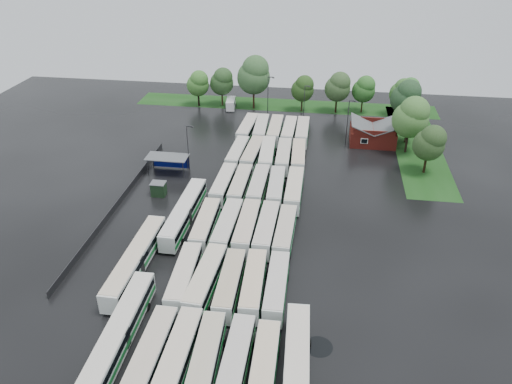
# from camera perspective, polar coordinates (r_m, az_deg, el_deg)

# --- Properties ---
(ground) EXTENTS (160.00, 160.00, 0.00)m
(ground) POSITION_cam_1_polar(r_m,az_deg,el_deg) (79.82, -2.69, -5.66)
(ground) COLOR black
(ground) RESTS_ON ground
(brick_building) EXTENTS (10.07, 8.60, 5.39)m
(brick_building) POSITION_cam_1_polar(r_m,az_deg,el_deg) (115.94, 13.17, 6.36)
(brick_building) COLOR maroon
(brick_building) RESTS_ON ground
(wash_shed) EXTENTS (8.20, 4.20, 3.58)m
(wash_shed) POSITION_cam_1_polar(r_m,az_deg,el_deg) (100.79, -10.04, 3.80)
(wash_shed) COLOR #2D2D30
(wash_shed) RESTS_ON ground
(utility_hut) EXTENTS (2.70, 2.20, 2.62)m
(utility_hut) POSITION_cam_1_polar(r_m,az_deg,el_deg) (93.34, -11.07, 0.35)
(utility_hut) COLOR black
(utility_hut) RESTS_ON ground
(grass_strip_north) EXTENTS (80.00, 10.00, 0.01)m
(grass_strip_north) POSITION_cam_1_polar(r_m,az_deg,el_deg) (137.14, 3.28, 9.88)
(grass_strip_north) COLOR #153F11
(grass_strip_north) RESTS_ON ground
(grass_strip_east) EXTENTS (10.00, 50.00, 0.01)m
(grass_strip_east) POSITION_cam_1_polar(r_m,az_deg,el_deg) (118.04, 17.91, 5.11)
(grass_strip_east) COLOR #153F11
(grass_strip_east) RESTS_ON ground
(west_fence) EXTENTS (0.10, 50.00, 1.20)m
(west_fence) POSITION_cam_1_polar(r_m,az_deg,el_deg) (92.11, -15.45, -1.16)
(west_fence) COLOR #2D2D30
(west_fence) RESTS_ON ground
(bus_r0c0) EXTENTS (2.78, 13.01, 3.62)m
(bus_r0c0) POSITION_cam_1_polar(r_m,az_deg,el_deg) (60.63, -11.93, -17.78)
(bus_r0c0) COLOR silver
(bus_r0c0) RESTS_ON ground
(bus_r0c1) EXTENTS (2.77, 12.86, 3.58)m
(bus_r0c1) POSITION_cam_1_polar(r_m,az_deg,el_deg) (60.04, -8.86, -18.03)
(bus_r0c1) COLOR silver
(bus_r0c1) RESTS_ON ground
(bus_r0c2) EXTENTS (3.30, 12.84, 3.54)m
(bus_r0c2) POSITION_cam_1_polar(r_m,az_deg,el_deg) (59.23, -5.77, -18.64)
(bus_r0c2) COLOR silver
(bus_r0c2) RESTS_ON ground
(bus_r0c3) EXTENTS (2.69, 12.50, 3.48)m
(bus_r0c3) POSITION_cam_1_polar(r_m,az_deg,el_deg) (58.85, -2.35, -18.94)
(bus_r0c3) COLOR silver
(bus_r0c3) RESTS_ON ground
(bus_r0c4) EXTENTS (2.90, 12.50, 3.47)m
(bus_r0c4) POSITION_cam_1_polar(r_m,az_deg,el_deg) (58.19, 0.91, -19.65)
(bus_r0c4) COLOR silver
(bus_r0c4) RESTS_ON ground
(bus_r1c0) EXTENTS (3.32, 12.82, 3.53)m
(bus_r1c0) POSITION_cam_1_polar(r_m,az_deg,el_deg) (70.20, -8.21, -9.66)
(bus_r1c0) COLOR silver
(bus_r1c0) RESTS_ON ground
(bus_r1c1) EXTENTS (3.39, 13.16, 3.63)m
(bus_r1c1) POSITION_cam_1_polar(r_m,az_deg,el_deg) (69.36, -5.75, -9.97)
(bus_r1c1) COLOR silver
(bus_r1c1) RESTS_ON ground
(bus_r1c2) EXTENTS (2.92, 12.53, 3.47)m
(bus_r1c2) POSITION_cam_1_polar(r_m,az_deg,el_deg) (68.54, -3.02, -10.50)
(bus_r1c2) COLOR silver
(bus_r1c2) RESTS_ON ground
(bus_r1c3) EXTENTS (3.20, 12.58, 3.47)m
(bus_r1c3) POSITION_cam_1_polar(r_m,az_deg,el_deg) (68.38, -0.29, -10.56)
(bus_r1c3) COLOR silver
(bus_r1c3) RESTS_ON ground
(bus_r1c4) EXTENTS (2.87, 12.46, 3.46)m
(bus_r1c4) POSITION_cam_1_polar(r_m,az_deg,el_deg) (68.08, 2.36, -10.82)
(bus_r1c4) COLOR silver
(bus_r1c4) RESTS_ON ground
(bus_r2c0) EXTENTS (2.96, 12.64, 3.50)m
(bus_r2c0) POSITION_cam_1_polar(r_m,az_deg,el_deg) (80.54, -5.79, -3.79)
(bus_r2c0) COLOR silver
(bus_r2c0) RESTS_ON ground
(bus_r2c1) EXTENTS (2.96, 12.96, 3.60)m
(bus_r2c1) POSITION_cam_1_polar(r_m,az_deg,el_deg) (79.84, -3.29, -3.96)
(bus_r2c1) COLOR silver
(bus_r2c1) RESTS_ON ground
(bus_r2c2) EXTENTS (2.83, 13.06, 3.63)m
(bus_r2c2) POSITION_cam_1_polar(r_m,az_deg,el_deg) (79.42, -1.05, -4.09)
(bus_r2c2) COLOR silver
(bus_r2c2) RESTS_ON ground
(bus_r2c3) EXTENTS (2.89, 12.96, 3.60)m
(bus_r2c3) POSITION_cam_1_polar(r_m,az_deg,el_deg) (79.04, 1.21, -4.29)
(bus_r2c3) COLOR silver
(bus_r2c3) RESTS_ON ground
(bus_r2c4) EXTENTS (2.80, 12.37, 3.43)m
(bus_r2c4) POSITION_cam_1_polar(r_m,az_deg,el_deg) (78.62, 3.33, -4.62)
(bus_r2c4) COLOR silver
(bus_r2c4) RESTS_ON ground
(bus_r3c0) EXTENTS (2.84, 12.42, 3.44)m
(bus_r3c0) POSITION_cam_1_polar(r_m,az_deg,el_deg) (92.08, -3.73, 0.86)
(bus_r3c0) COLOR silver
(bus_r3c0) RESTS_ON ground
(bus_r3c1) EXTENTS (2.69, 12.42, 3.45)m
(bus_r3c1) POSITION_cam_1_polar(r_m,az_deg,el_deg) (91.52, -1.81, 0.73)
(bus_r3c1) COLOR silver
(bus_r3c1) RESTS_ON ground
(bus_r3c2) EXTENTS (2.70, 12.62, 3.51)m
(bus_r3c2) POSITION_cam_1_polar(r_m,az_deg,el_deg) (91.17, 0.28, 0.65)
(bus_r3c2) COLOR silver
(bus_r3c2) RESTS_ON ground
(bus_r3c3) EXTENTS (3.09, 12.55, 3.47)m
(bus_r3c3) POSITION_cam_1_polar(r_m,az_deg,el_deg) (90.73, 2.31, 0.45)
(bus_r3c3) COLOR silver
(bus_r3c3) RESTS_ON ground
(bus_r3c4) EXTENTS (2.87, 13.05, 3.63)m
(bus_r3c4) POSITION_cam_1_polar(r_m,az_deg,el_deg) (90.11, 4.38, 0.22)
(bus_r3c4) COLOR silver
(bus_r3c4) RESTS_ON ground
(bus_r4c0) EXTENTS (3.03, 12.49, 3.45)m
(bus_r4c0) POSITION_cam_1_polar(r_m,az_deg,el_deg) (103.84, -2.12, 4.39)
(bus_r4c0) COLOR silver
(bus_r4c0) RESTS_ON ground
(bus_r4c1) EXTENTS (3.33, 12.89, 3.55)m
(bus_r4c1) POSITION_cam_1_polar(r_m,az_deg,el_deg) (103.49, -0.38, 4.35)
(bus_r4c1) COLOR silver
(bus_r4c1) RESTS_ON ground
(bus_r4c2) EXTENTS (3.43, 13.16, 3.63)m
(bus_r4c2) POSITION_cam_1_polar(r_m,az_deg,el_deg) (102.94, 1.29, 4.23)
(bus_r4c2) COLOR silver
(bus_r4c2) RESTS_ON ground
(bus_r4c3) EXTENTS (3.10, 12.69, 3.51)m
(bus_r4c3) POSITION_cam_1_polar(r_m,az_deg,el_deg) (102.67, 3.16, 4.08)
(bus_r4c3) COLOR silver
(bus_r4c3) RESTS_ON ground
(bus_r4c4) EXTENTS (3.19, 12.61, 3.48)m
(bus_r4c4) POSITION_cam_1_polar(r_m,az_deg,el_deg) (102.69, 4.87, 4.01)
(bus_r4c4) COLOR silver
(bus_r4c4) RESTS_ON ground
(bus_r5c0) EXTENTS (3.32, 13.14, 3.63)m
(bus_r5c0) POSITION_cam_1_polar(r_m,az_deg,el_deg) (115.90, -0.97, 7.22)
(bus_r5c0) COLOR silver
(bus_r5c0) RESTS_ON ground
(bus_r5c1) EXTENTS (3.22, 12.87, 3.56)m
(bus_r5c1) POSITION_cam_1_polar(r_m,az_deg,el_deg) (115.69, 0.59, 7.16)
(bus_r5c1) COLOR silver
(bus_r5c1) RESTS_ON ground
(bus_r5c2) EXTENTS (2.90, 12.93, 3.59)m
(bus_r5c2) POSITION_cam_1_polar(r_m,az_deg,el_deg) (115.13, 2.20, 7.03)
(bus_r5c2) COLOR silver
(bus_r5c2) RESTS_ON ground
(bus_r5c3) EXTENTS (2.74, 12.56, 3.49)m
(bus_r5c3) POSITION_cam_1_polar(r_m,az_deg,el_deg) (114.87, 3.79, 6.90)
(bus_r5c3) COLOR silver
(bus_r5c3) RESTS_ON ground
(bus_r5c4) EXTENTS (2.84, 12.69, 3.52)m
(bus_r5c4) POSITION_cam_1_polar(r_m,az_deg,el_deg) (114.76, 5.31, 6.83)
(bus_r5c4) COLOR silver
(bus_r5c4) RESTS_ON ground
(artic_bus_west_a) EXTENTS (3.04, 19.05, 3.53)m
(artic_bus_west_a) POSITION_cam_1_polar(r_m,az_deg,el_deg) (64.11, -15.24, -15.12)
(artic_bus_west_a) COLOR silver
(artic_bus_west_a) RESTS_ON ground
(artic_bus_west_b) EXTENTS (3.07, 19.17, 3.55)m
(artic_bus_west_b) POSITION_cam_1_polar(r_m,az_deg,el_deg) (84.07, -8.20, -2.36)
(artic_bus_west_b) COLOR silver
(artic_bus_west_b) RESTS_ON ground
(artic_bus_west_c) EXTENTS (2.97, 19.48, 3.61)m
(artic_bus_west_c) POSITION_cam_1_polar(r_m,az_deg,el_deg) (74.52, -13.58, -7.59)
(artic_bus_west_c) COLOR silver
(artic_bus_west_c) RESTS_ON ground
(artic_bus_east) EXTENTS (3.68, 19.56, 3.61)m
(artic_bus_east) POSITION_cam_1_polar(r_m,az_deg,el_deg) (57.70, 4.61, -20.20)
(artic_bus_east) COLOR silver
(artic_bus_east) RESTS_ON ground
(minibus) EXTENTS (2.79, 6.05, 2.56)m
(minibus) POSITION_cam_1_polar(r_m,az_deg,el_deg) (134.17, -2.90, 10.08)
(minibus) COLOR white
(minibus) RESTS_ON ground
(tree_north_0) EXTENTS (5.90, 5.89, 9.75)m
(tree_north_0) POSITION_cam_1_polar(r_m,az_deg,el_deg) (135.26, -6.62, 12.25)
(tree_north_0) COLOR black
(tree_north_0) RESTS_ON ground
(tree_north_1) EXTENTS (6.24, 6.24, 10.34)m
(tree_north_1) POSITION_cam_1_polar(r_m,az_deg,el_deg) (135.01, -3.89, 12.52)
(tree_north_1) COLOR #3D2718
(tree_north_1) RESTS_ON ground
(tree_north_2) EXTENTS (8.58, 8.58, 14.22)m
(tree_north_2) POSITION_cam_1_polar(r_m,az_deg,el_deg) (131.60, -0.20, 13.27)
(tree_north_2) COLOR #351D11
(tree_north_2) RESTS_ON ground
(tree_north_3) EXTENTS (5.84, 5.84, 9.67)m
(tree_north_3) POSITION_cam_1_polar(r_m,az_deg,el_deg) (130.99, 5.41, 11.72)
(tree_north_3) COLOR #302215
(tree_north_3) RESTS_ON ground
(tree_north_4) EXTENTS (6.54, 6.54, 10.84)m
(tree_north_4) POSITION_cam_1_polar(r_m,az_deg,el_deg) (130.97, 9.38, 11.80)
(tree_north_4) COLOR black
(tree_north_4) RESTS_ON ground
(tree_north_5) EXTENTS (5.90, 5.90, 9.77)m
(tree_north_5) POSITION_cam_1_polar(r_m,az_deg,el_deg) (132.64, 12.27, 11.44)
(tree_north_5) COLOR #342410
(tree_north_5) RESTS_ON ground
(tree_north_6) EXTENTS (5.87, 5.87, 9.72)m
(tree_north_6) POSITION_cam_1_polar(r_m,az_deg,el_deg) (134.05, 17.01, 11.01)
(tree_north_6) COLOR #2F1F13
(tree_north_6) RESTS_ON ground
(tree_east_0) EXTENTS (6.19, 6.19, 10.24)m
(tree_east_0) POSITION_cam_1_polar(r_m,az_deg,el_deg) (103.12, 19.29, 5.35)
(tree_east_0) COLOR black
(tree_east_0) RESTS_ON ground
(tree_east_1) EXTENTS (7.67, 7.67, 12.71)m
(tree_east_1) POSITION_cam_1_polar(r_m,az_deg,el_deg) (110.74, 17.37, 8.20)
(tree_east_1) COLOR black
(tree_east_1) RESTS_ON ground
(tree_east_2) EXTENTS (5.07, 5.06, 8.38)m
(tree_east_2) POSITION_cam_1_polar(r_m,az_deg,el_deg) (116.80, 17.11, 7.86)
(tree_east_2) COLOR #3B2A20
(tree_east_2) RESTS_ON ground
(tree_east_3) EXTENTS (7.12, 7.12, 11.80)m
(tree_east_3) POSITION_cam_1_polar(r_m,az_deg,el_deg) (124.92, 16.84, 10.37)
(tree_east_3) COLOR black
(tree_east_3) RESTS_ON ground
(tree_east_4) EXTENTS (5.92, 5.92, 9.81)m
(tree_east_4) POSITION_cam_1_polar(r_m,az_deg,el_deg) (132.57, 16.35, 10.93)
(tree_east_4) COLOR #2C2218
(tree_east_4) RESTS_ON ground
(lamp_post_ne) EXTENTS (1.59, 0.31, 10.32)m
(lamp_post_ne) POSITION_cam_1_polar(r_m,az_deg,el_deg) (112.40, 10.51, 8.18)
(lamp_post_ne) COLOR #2D2D30
(lamp_post_ne) RESTS_ON ground
(lamp_post_nw) EXTENTS (1.48, 0.29, 9.64)m
(lamp_post_nw) POSITION_cam_1_polar(r_m,az_deg,el_deg) (99.71, -7.73, 5.36)
(lamp_post_nw) COLOR #2D2D30
(lamp_post_nw) RESTS_ON ground
(lamp_post_back_w) EXTENTS (1.66, 0.32, 10.77)m
(lamp_post_back_w) POSITION_cam_1_polar(r_m,az_deg,el_deg) (125.63, 1.44, 11.08)
(lamp_post_back_w) COLOR #2D2D30
(lamp_post_back_w) RESTS_ON ground
(lamp_post_back_e) EXTENTS (1.39, 0.27, 9.04)m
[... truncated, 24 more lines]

